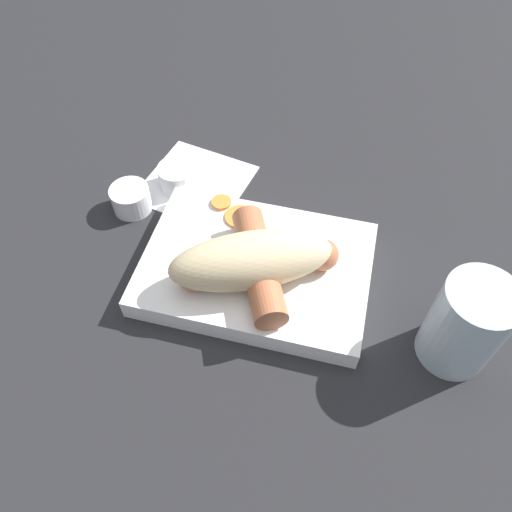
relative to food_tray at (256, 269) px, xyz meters
name	(u,v)px	position (x,y,z in m)	size (l,w,h in m)	color
ground_plane	(256,275)	(0.00, 0.00, -0.01)	(3.00, 3.00, 0.00)	#232326
food_tray	(256,269)	(0.00, 0.00, 0.00)	(0.24, 0.17, 0.03)	white
bread_roll	(251,260)	(0.00, 0.02, 0.04)	(0.18, 0.12, 0.06)	beige
sausage	(259,265)	(-0.01, 0.01, 0.03)	(0.16, 0.14, 0.03)	#B26642
pickled_veggies	(232,211)	(0.04, -0.06, 0.01)	(0.06, 0.05, 0.00)	orange
napkin	(196,183)	(0.11, -0.12, -0.01)	(0.14, 0.14, 0.00)	white
condiment_cup_near	(178,178)	(0.13, -0.11, 0.00)	(0.05, 0.05, 0.03)	white
condiment_cup_far	(131,200)	(0.17, -0.06, 0.00)	(0.05, 0.05, 0.03)	white
drink_glass	(466,325)	(-0.21, 0.04, 0.04)	(0.07, 0.07, 0.10)	silver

